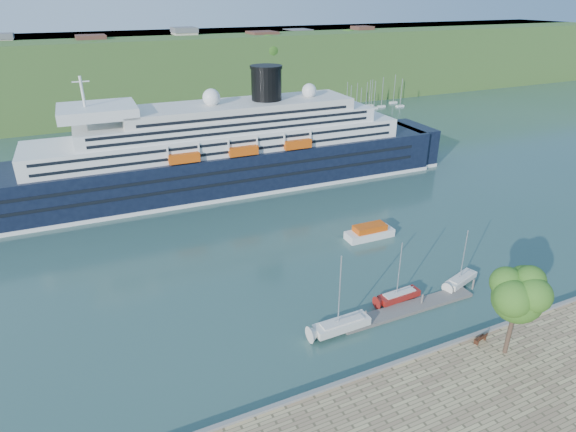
% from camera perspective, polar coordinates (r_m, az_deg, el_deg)
% --- Properties ---
extents(ground, '(400.00, 400.00, 0.00)m').
position_cam_1_polar(ground, '(57.02, 15.65, -16.09)').
color(ground, '#2D504A').
rests_on(ground, ground).
extents(far_hillside, '(400.00, 50.00, 24.00)m').
position_cam_1_polar(far_hillside, '(180.55, -15.41, 16.21)').
color(far_hillside, '#3D6327').
rests_on(far_hillside, ground).
extents(quay_coping, '(220.00, 0.50, 0.30)m').
position_cam_1_polar(quay_coping, '(56.18, 15.92, -15.31)').
color(quay_coping, slate).
rests_on(quay_coping, promenade).
extents(cruise_ship, '(107.19, 18.77, 23.98)m').
position_cam_1_polar(cruise_ship, '(96.79, -8.81, 9.88)').
color(cruise_ship, black).
rests_on(cruise_ship, ground).
extents(park_bench, '(1.85, 1.05, 1.12)m').
position_cam_1_polar(park_bench, '(59.47, 21.84, -13.25)').
color(park_bench, '#4B2515').
rests_on(park_bench, promenade).
extents(promenade_tree, '(6.91, 6.91, 11.44)m').
position_cam_1_polar(promenade_tree, '(56.15, 25.31, -9.92)').
color(promenade_tree, '#2A5817').
rests_on(promenade_tree, promenade).
extents(floating_pontoon, '(19.23, 2.48, 0.43)m').
position_cam_1_polar(floating_pontoon, '(63.98, 14.03, -10.57)').
color(floating_pontoon, slate).
rests_on(floating_pontoon, ground).
extents(sailboat_white_near, '(7.77, 2.30, 9.98)m').
position_cam_1_polar(sailboat_white_near, '(56.17, 6.58, -9.47)').
color(sailboat_white_near, silver).
rests_on(sailboat_white_near, ground).
extents(sailboat_red, '(6.52, 2.05, 8.34)m').
position_cam_1_polar(sailboat_red, '(63.19, 13.31, -6.68)').
color(sailboat_red, maroon).
rests_on(sailboat_red, ground).
extents(sailboat_white_far, '(6.52, 3.52, 8.12)m').
position_cam_1_polar(sailboat_white_far, '(69.21, 20.20, -4.80)').
color(sailboat_white_far, silver).
rests_on(sailboat_white_far, ground).
extents(tender_launch, '(8.29, 3.00, 2.27)m').
position_cam_1_polar(tender_launch, '(79.91, 9.65, -1.81)').
color(tender_launch, '#D14B0C').
rests_on(tender_launch, ground).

